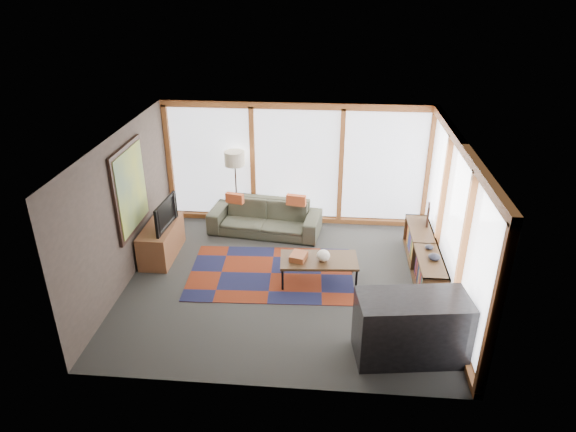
# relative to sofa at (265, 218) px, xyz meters

# --- Properties ---
(ground) EXTENTS (5.50, 5.50, 0.00)m
(ground) POSITION_rel_sofa_xyz_m (0.60, -1.87, -0.33)
(ground) COLOR #31322F
(ground) RESTS_ON ground
(room_envelope) EXTENTS (5.52, 5.02, 2.62)m
(room_envelope) POSITION_rel_sofa_xyz_m (1.10, -1.30, 1.21)
(room_envelope) COLOR #3B322D
(room_envelope) RESTS_ON ground
(rug) EXTENTS (3.00, 2.00, 0.01)m
(rug) POSITION_rel_sofa_xyz_m (0.31, -1.61, -0.32)
(rug) COLOR maroon
(rug) RESTS_ON ground
(sofa) EXTENTS (2.36, 1.17, 0.66)m
(sofa) POSITION_rel_sofa_xyz_m (0.00, 0.00, 0.00)
(sofa) COLOR #36392B
(sofa) RESTS_ON ground
(pillow_left) EXTENTS (0.39, 0.20, 0.20)m
(pillow_left) POSITION_rel_sofa_xyz_m (-0.61, -0.04, 0.43)
(pillow_left) COLOR #C05129
(pillow_left) RESTS_ON sofa
(pillow_right) EXTENTS (0.41, 0.18, 0.22)m
(pillow_right) POSITION_rel_sofa_xyz_m (0.64, -0.04, 0.44)
(pillow_right) COLOR #C05129
(pillow_right) RESTS_ON sofa
(floor_lamp) EXTENTS (0.42, 0.42, 1.66)m
(floor_lamp) POSITION_rel_sofa_xyz_m (-0.63, 0.24, 0.50)
(floor_lamp) COLOR black
(floor_lamp) RESTS_ON ground
(coffee_table) EXTENTS (1.37, 0.76, 0.44)m
(coffee_table) POSITION_rel_sofa_xyz_m (1.17, -1.77, -0.11)
(coffee_table) COLOR black
(coffee_table) RESTS_ON ground
(book_stack) EXTENTS (0.32, 0.37, 0.11)m
(book_stack) POSITION_rel_sofa_xyz_m (0.82, -1.80, 0.16)
(book_stack) COLOR brown
(book_stack) RESTS_ON coffee_table
(vase) EXTENTS (0.23, 0.23, 0.20)m
(vase) POSITION_rel_sofa_xyz_m (1.24, -1.81, 0.21)
(vase) COLOR silver
(vase) RESTS_ON coffee_table
(bookshelf) EXTENTS (0.43, 2.35, 0.59)m
(bookshelf) POSITION_rel_sofa_xyz_m (3.03, -1.30, -0.04)
(bookshelf) COLOR black
(bookshelf) RESTS_ON ground
(bowl_a) EXTENTS (0.25, 0.25, 0.10)m
(bowl_a) POSITION_rel_sofa_xyz_m (3.08, -1.86, 0.31)
(bowl_a) COLOR black
(bowl_a) RESTS_ON bookshelf
(bowl_b) EXTENTS (0.16, 0.16, 0.07)m
(bowl_b) POSITION_rel_sofa_xyz_m (3.06, -1.51, 0.29)
(bowl_b) COLOR black
(bowl_b) RESTS_ON bookshelf
(shelf_picture) EXTENTS (0.09, 0.30, 0.40)m
(shelf_picture) POSITION_rel_sofa_xyz_m (3.17, -0.53, 0.46)
(shelf_picture) COLOR black
(shelf_picture) RESTS_ON bookshelf
(tv_console) EXTENTS (0.53, 1.28, 0.64)m
(tv_console) POSITION_rel_sofa_xyz_m (-1.83, -1.14, -0.01)
(tv_console) COLOR brown
(tv_console) RESTS_ON ground
(television) EXTENTS (0.20, 0.94, 0.54)m
(television) POSITION_rel_sofa_xyz_m (-1.76, -1.18, 0.58)
(television) COLOR black
(television) RESTS_ON tv_console
(bar_counter) EXTENTS (1.60, 0.91, 0.96)m
(bar_counter) POSITION_rel_sofa_xyz_m (2.50, -3.58, 0.15)
(bar_counter) COLOR black
(bar_counter) RESTS_ON ground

